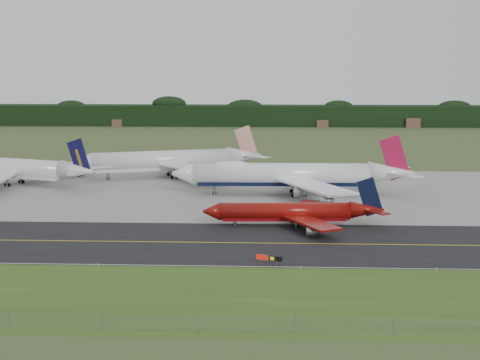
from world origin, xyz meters
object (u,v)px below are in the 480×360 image
at_px(jet_star_tail, 171,161).
at_px(taxiway_sign, 269,258).
at_px(jet_red_737, 295,212).
at_px(jet_navy_gold, 13,169).
at_px(jet_ba_747, 289,175).

relative_size(jet_star_tail, taxiway_sign, 12.85).
distance_m(jet_red_737, jet_navy_gold, 91.72).
relative_size(jet_red_737, jet_navy_gold, 0.71).
relative_size(jet_navy_gold, jet_star_tail, 0.94).
relative_size(jet_ba_747, taxiway_sign, 14.33).
bearing_deg(taxiway_sign, jet_star_tail, 108.08).
distance_m(jet_red_737, taxiway_sign, 29.63).
xyz_separation_m(jet_navy_gold, taxiway_sign, (73.13, -76.60, -3.60)).
relative_size(jet_ba_747, jet_red_737, 1.66).
xyz_separation_m(jet_ba_747, jet_red_737, (0.14, -34.87, -2.58)).
bearing_deg(jet_red_737, taxiway_sign, -100.35).
distance_m(jet_star_tail, taxiway_sign, 97.04).
bearing_deg(taxiway_sign, jet_navy_gold, 133.67).
height_order(jet_ba_747, taxiway_sign, jet_ba_747).
relative_size(jet_ba_747, jet_star_tail, 1.12).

